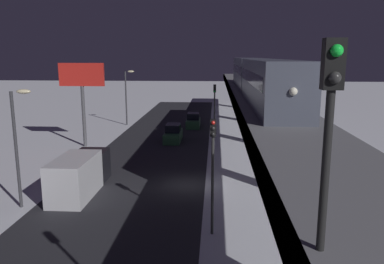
# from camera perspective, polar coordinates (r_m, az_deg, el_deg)

# --- Properties ---
(ground_plane) EXTENTS (240.00, 240.00, 0.00)m
(ground_plane) POSITION_cam_1_polar(r_m,az_deg,el_deg) (29.34, -0.72, -7.87)
(ground_plane) COLOR white
(avenue_asphalt) EXTENTS (11.00, 104.82, 0.01)m
(avenue_asphalt) POSITION_cam_1_polar(r_m,az_deg,el_deg) (29.92, -8.71, -7.61)
(avenue_asphalt) COLOR #28282D
(avenue_asphalt) RESTS_ON ground_plane
(elevated_railway) EXTENTS (5.00, 104.82, 5.95)m
(elevated_railway) POSITION_cam_1_polar(r_m,az_deg,el_deg) (28.27, 11.48, 1.92)
(elevated_railway) COLOR slate
(elevated_railway) RESTS_ON ground_plane
(subway_train) EXTENTS (2.94, 36.87, 3.40)m
(subway_train) POSITION_cam_1_polar(r_m,az_deg,el_deg) (38.68, 9.60, 8.33)
(subway_train) COLOR #4C5160
(subway_train) RESTS_ON elevated_railway
(rail_signal) EXTENTS (0.36, 0.41, 4.00)m
(rail_signal) POSITION_cam_1_polar(r_m,az_deg,el_deg) (7.30, 19.90, 3.01)
(rail_signal) COLOR black
(rail_signal) RESTS_ON elevated_railway
(sedan_green) EXTENTS (1.80, 4.20, 1.97)m
(sedan_green) POSITION_cam_1_polar(r_m,az_deg,el_deg) (52.29, 0.19, 1.58)
(sedan_green) COLOR #2D6038
(sedan_green) RESTS_ON ground_plane
(sedan_green_2) EXTENTS (1.80, 4.74, 1.97)m
(sedan_green_2) POSITION_cam_1_polar(r_m,az_deg,el_deg) (43.88, -2.82, -0.32)
(sedan_green_2) COLOR #2D6038
(sedan_green_2) RESTS_ON ground_plane
(box_truck) EXTENTS (2.40, 7.40, 2.80)m
(box_truck) POSITION_cam_1_polar(r_m,az_deg,el_deg) (28.58, -16.36, -6.03)
(box_truck) COLOR black
(box_truck) RESTS_ON ground_plane
(traffic_light_near) EXTENTS (0.32, 0.44, 6.40)m
(traffic_light_near) POSITION_cam_1_polar(r_m,az_deg,el_deg) (20.34, 3.12, -4.24)
(traffic_light_near) COLOR #2D2D2D
(traffic_light_near) RESTS_ON ground_plane
(traffic_light_mid) EXTENTS (0.32, 0.44, 6.40)m
(traffic_light_mid) POSITION_cam_1_polar(r_m,az_deg,el_deg) (44.33, 3.38, 4.24)
(traffic_light_mid) COLOR #2D2D2D
(traffic_light_mid) RESTS_ON ground_plane
(commercial_billboard) EXTENTS (4.80, 0.36, 8.90)m
(commercial_billboard) POSITION_cam_1_polar(r_m,az_deg,el_deg) (42.11, -16.10, 7.05)
(commercial_billboard) COLOR #4C4C51
(commercial_billboard) RESTS_ON ground_plane
(street_lamp_near) EXTENTS (1.35, 0.44, 7.65)m
(street_lamp_near) POSITION_cam_1_polar(r_m,az_deg,el_deg) (26.20, -24.49, -0.34)
(street_lamp_near) COLOR #38383D
(street_lamp_near) RESTS_ON ground_plane
(street_lamp_far) EXTENTS (1.35, 0.44, 7.65)m
(street_lamp_far) POSITION_cam_1_polar(r_m,az_deg,el_deg) (54.26, -9.61, 6.06)
(street_lamp_far) COLOR #38383D
(street_lamp_far) RESTS_ON ground_plane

